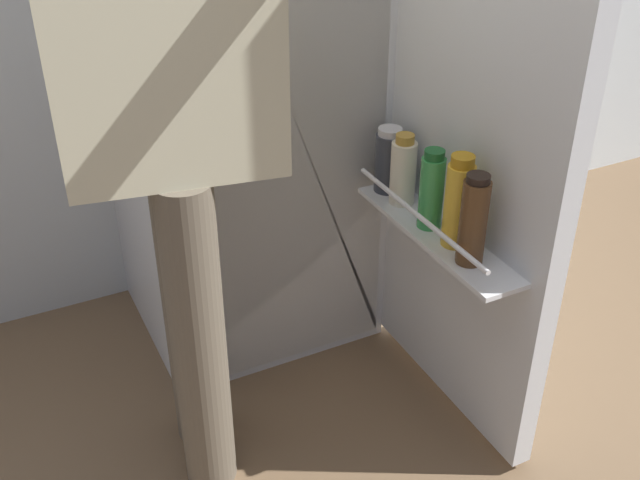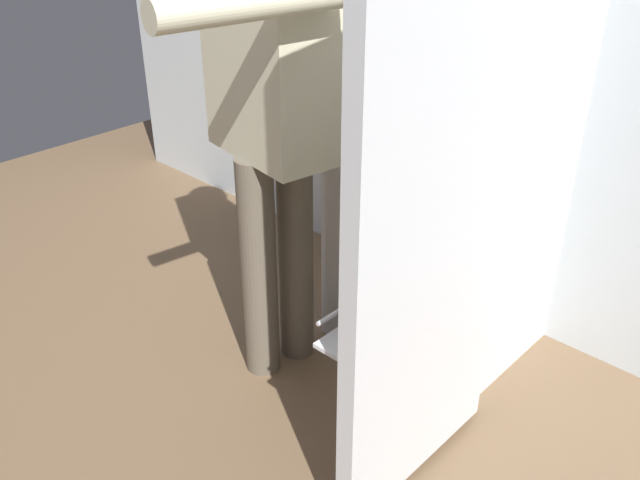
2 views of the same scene
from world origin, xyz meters
TOP-DOWN VIEW (x-y plane):
  - ground_plane at (0.00, 0.00)m, footprint 5.69×5.69m
  - refrigerator at (0.03, 0.48)m, footprint 0.69×1.19m
  - person at (-0.31, 0.03)m, footprint 0.53×0.76m

SIDE VIEW (x-z plane):
  - ground_plane at x=0.00m, z-range 0.00..0.00m
  - refrigerator at x=0.03m, z-range 0.00..1.72m
  - person at x=-0.31m, z-range 0.15..1.75m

